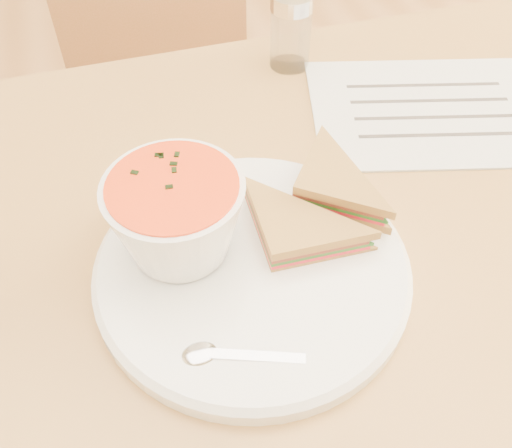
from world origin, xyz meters
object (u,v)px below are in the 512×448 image
object	(u,v)px
plate	(252,269)
soup_bowl	(177,220)
chair_far	(188,147)
condiment_shaker	(291,31)
dining_table	(306,364)

from	to	relation	value
plate	soup_bowl	bearing A→B (deg)	149.22
chair_far	condiment_shaker	bearing A→B (deg)	112.76
chair_far	dining_table	bearing A→B (deg)	94.05
chair_far	soup_bowl	bearing A→B (deg)	75.55
dining_table	chair_far	world-z (taller)	chair_far
soup_bowl	condiment_shaker	size ratio (longest dim) A/B	1.25
condiment_shaker	chair_far	bearing A→B (deg)	117.24
condiment_shaker	dining_table	bearing A→B (deg)	-99.94
chair_far	condiment_shaker	world-z (taller)	chair_far
chair_far	plate	xyz separation A→B (m)	(-0.03, -0.58, 0.33)
chair_far	condiment_shaker	xyz separation A→B (m)	(0.12, -0.24, 0.37)
chair_far	condiment_shaker	distance (m)	0.46
dining_table	condiment_shaker	distance (m)	0.51
plate	soup_bowl	distance (m)	0.09
plate	dining_table	bearing A→B (deg)	33.05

